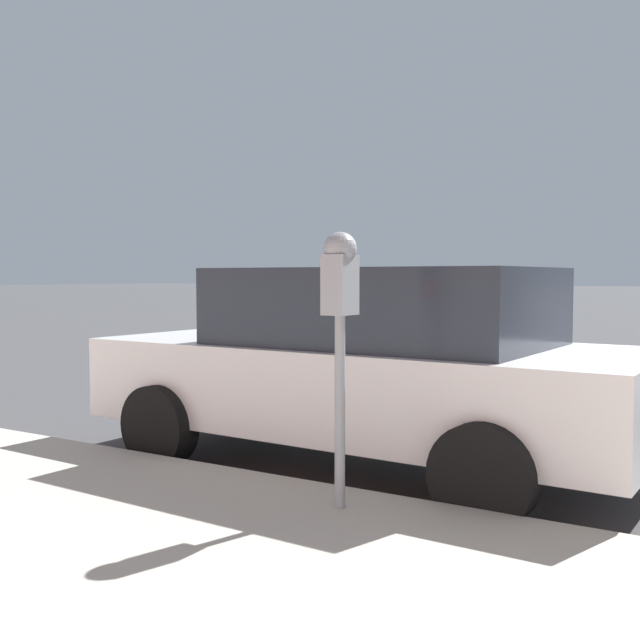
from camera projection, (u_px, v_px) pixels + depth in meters
name	position (u px, v px, depth m)	size (l,w,h in m)	color
ground_plane	(563.00, 456.00, 6.18)	(220.00, 220.00, 0.00)	#424244
parking_meter	(340.00, 298.00, 4.22)	(0.21, 0.19, 1.58)	gray
car_white	(371.00, 364.00, 5.78)	(2.15, 4.33, 1.54)	silver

